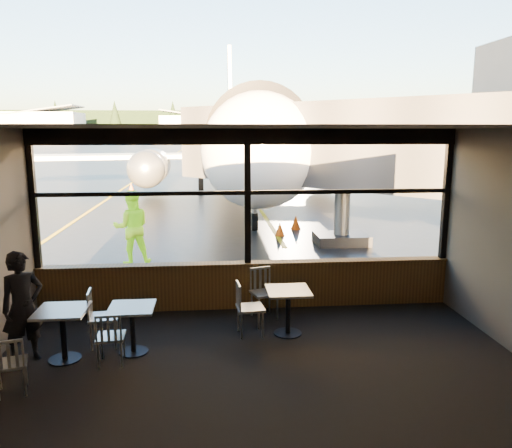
{
  "coord_description": "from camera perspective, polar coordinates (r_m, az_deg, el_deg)",
  "views": [
    {
      "loc": [
        -0.7,
        -9.41,
        3.45
      ],
      "look_at": [
        0.26,
        1.0,
        1.5
      ],
      "focal_mm": 35.0,
      "sensor_mm": 36.0,
      "label": 1
    }
  ],
  "objects": [
    {
      "name": "chair_mid_s",
      "position": [
        7.93,
        -16.26,
        -12.32
      ],
      "size": [
        0.49,
        0.49,
        0.85
      ],
      "primitive_type": null,
      "rotation": [
        0.0,
        0.0,
        0.06
      ],
      "color": "#B1AC9F",
      "rests_on": "carpet_floor"
    },
    {
      "name": "chair_left_s",
      "position": [
        7.59,
        -26.21,
        -14.17
      ],
      "size": [
        0.56,
        0.56,
        0.83
      ],
      "primitive_type": null,
      "rotation": [
        0.0,
        0.0,
        0.29
      ],
      "color": "beige",
      "rests_on": "carpet_floor"
    },
    {
      "name": "hangar_left",
      "position": [
        201.7,
        -25.76,
        10.14
      ],
      "size": [
        45.0,
        18.0,
        11.0
      ],
      "primitive_type": null,
      "color": "silver",
      "rests_on": "ground_plane"
    },
    {
      "name": "window_transom",
      "position": [
        9.51,
        -0.99,
        3.61
      ],
      "size": [
        8.0,
        0.1,
        0.08
      ],
      "primitive_type": "cube",
      "color": "black",
      "rests_on": "ground"
    },
    {
      "name": "cafe_table_mid",
      "position": [
        8.23,
        -13.91,
        -11.66
      ],
      "size": [
        0.7,
        0.7,
        0.76
      ],
      "primitive_type": null,
      "color": "gray",
      "rests_on": "carpet_floor"
    },
    {
      "name": "chair_mid_w",
      "position": [
        8.58,
        -17.0,
        -10.21
      ],
      "size": [
        0.57,
        0.57,
        0.95
      ],
      "primitive_type": null,
      "rotation": [
        0.0,
        0.0,
        -1.47
      ],
      "color": "#BAB4A8",
      "rests_on": "carpet_floor"
    },
    {
      "name": "airliner",
      "position": [
        28.84,
        -2.06,
        14.12
      ],
      "size": [
        28.81,
        34.48,
        10.47
      ],
      "primitive_type": null,
      "rotation": [
        0.0,
        0.0,
        -0.01
      ],
      "color": "white",
      "rests_on": "ground_plane"
    },
    {
      "name": "fuel_tank_a",
      "position": [
        193.64,
        -14.16,
        10.13
      ],
      "size": [
        8.0,
        8.0,
        6.0
      ],
      "primitive_type": "cylinder",
      "color": "silver",
      "rests_on": "ground_plane"
    },
    {
      "name": "fuel_tank_c",
      "position": [
        191.64,
        -8.15,
        10.34
      ],
      "size": [
        8.0,
        8.0,
        6.0
      ],
      "primitive_type": "cylinder",
      "color": "silver",
      "rests_on": "ground_plane"
    },
    {
      "name": "chair_near_w",
      "position": [
        8.63,
        -0.65,
        -9.63
      ],
      "size": [
        0.56,
        0.56,
        0.94
      ],
      "primitive_type": null,
      "rotation": [
        0.0,
        0.0,
        -1.47
      ],
      "color": "#AEA89D",
      "rests_on": "carpet_floor"
    },
    {
      "name": "cone_extra",
      "position": [
        16.67,
        2.75,
        -0.58
      ],
      "size": [
        0.33,
        0.33,
        0.46
      ],
      "primitive_type": "cone",
      "color": "#EB5A07",
      "rests_on": "ground_plane"
    },
    {
      "name": "passenger",
      "position": [
        8.34,
        -25.11,
        -8.6
      ],
      "size": [
        0.74,
        0.71,
        1.71
      ],
      "primitive_type": "imported",
      "rotation": [
        0.0,
        0.0,
        0.67
      ],
      "color": "black",
      "rests_on": "carpet_floor"
    },
    {
      "name": "window_header",
      "position": [
        9.44,
        -1.01,
        9.95
      ],
      "size": [
        8.0,
        0.18,
        0.3
      ],
      "primitive_type": "cube",
      "color": "black",
      "rests_on": "ground"
    },
    {
      "name": "cone_wing",
      "position": [
        30.06,
        -14.08,
        4.1
      ],
      "size": [
        0.32,
        0.32,
        0.45
      ],
      "primitive_type": "cone",
      "color": "#F34907",
      "rests_on": "ground_plane"
    },
    {
      "name": "ceiling",
      "position": [
        6.45,
        0.99,
        11.0
      ],
      "size": [
        8.0,
        6.0,
        0.04
      ],
      "primitive_type": "cube",
      "color": "#38332D",
      "rests_on": "ground"
    },
    {
      "name": "mullion_right",
      "position": [
        10.57,
        20.93,
        3.07
      ],
      "size": [
        0.12,
        0.12,
        2.6
      ],
      "primitive_type": "cube",
      "color": "black",
      "rests_on": "ground"
    },
    {
      "name": "mullion_left",
      "position": [
        10.04,
        -24.12,
        2.48
      ],
      "size": [
        0.12,
        0.12,
        2.6
      ],
      "primitive_type": "cube",
      "color": "black",
      "rests_on": "ground"
    },
    {
      "name": "cafe_table_left",
      "position": [
        8.28,
        -21.15,
        -11.75
      ],
      "size": [
        0.74,
        0.74,
        0.81
      ],
      "primitive_type": null,
      "color": "gray",
      "rests_on": "carpet_floor"
    },
    {
      "name": "hangar_mid",
      "position": [
        194.42,
        -5.12,
        11.0
      ],
      "size": [
        38.0,
        15.0,
        10.0
      ],
      "primitive_type": null,
      "color": "silver",
      "rests_on": "ground_plane"
    },
    {
      "name": "mullion_centre",
      "position": [
        9.52,
        -0.99,
        3.02
      ],
      "size": [
        0.12,
        0.12,
        2.6
      ],
      "primitive_type": "cube",
      "color": "black",
      "rests_on": "ground"
    },
    {
      "name": "cone_nose",
      "position": [
        17.82,
        4.57,
        0.2
      ],
      "size": [
        0.36,
        0.36,
        0.5
      ],
      "primitive_type": "cone",
      "color": "orange",
      "rests_on": "ground_plane"
    },
    {
      "name": "fuel_tank_b",
      "position": [
        192.38,
        -11.17,
        10.25
      ],
      "size": [
        8.0,
        8.0,
        6.0
      ],
      "primitive_type": "cylinder",
      "color": "silver",
      "rests_on": "ground_plane"
    },
    {
      "name": "hangar_right",
      "position": [
        197.01,
        12.96,
        11.06
      ],
      "size": [
        50.0,
        20.0,
        12.0
      ],
      "primitive_type": null,
      "color": "silver",
      "rests_on": "ground_plane"
    },
    {
      "name": "jet_bridge",
      "position": [
        15.54,
        10.92,
        7.19
      ],
      "size": [
        9.69,
        11.85,
        5.17
      ],
      "primitive_type": null,
      "color": "#2A2A2C",
      "rests_on": "ground_plane"
    },
    {
      "name": "treeline",
      "position": [
        219.43,
        -5.15,
        11.21
      ],
      "size": [
        360.0,
        3.0,
        12.0
      ],
      "primitive_type": "cube",
      "color": "black",
      "rests_on": "ground_plane"
    },
    {
      "name": "ground_crew",
      "position": [
        13.43,
        -14.02,
        -0.37
      ],
      "size": [
        1.08,
        0.92,
        1.95
      ],
      "primitive_type": "imported",
      "rotation": [
        0.0,
        0.0,
        3.35
      ],
      "color": "#BFF219",
      "rests_on": "ground_plane"
    },
    {
      "name": "ground_plane",
      "position": [
        129.46,
        -4.98,
        9.02
      ],
      "size": [
        520.0,
        520.0,
        0.0
      ],
      "primitive_type": "plane",
      "color": "black",
      "rests_on": "ground"
    },
    {
      "name": "wall_back",
      "position": [
        3.88,
        5.89,
        -15.54
      ],
      "size": [
        8.0,
        0.04,
        3.5
      ],
      "primitive_type": "cube",
      "color": "#4F483F",
      "rests_on": "ground"
    },
    {
      "name": "chair_near_n",
      "position": [
        9.37,
        0.97,
        -7.97
      ],
      "size": [
        0.64,
        0.64,
        0.94
      ],
      "primitive_type": null,
      "rotation": [
        0.0,
        0.0,
        3.44
      ],
      "color": "#BBB7A9",
      "rests_on": "carpet_floor"
    },
    {
      "name": "cafe_table_near",
      "position": [
        8.68,
        3.68,
        -10.02
      ],
      "size": [
        0.73,
        0.73,
        0.8
      ],
      "primitive_type": null,
      "color": "gray",
      "rests_on": "carpet_floor"
    },
    {
      "name": "window_sill",
      "position": [
        9.9,
        -0.95,
        -7.07
      ],
      "size": [
        8.0,
        0.28,
        0.9
      ],
      "primitive_type": "cube",
      "color": "#543819",
      "rests_on": "ground"
    },
    {
      "name": "carpet_floor",
      "position": [
        7.31,
        0.9,
        -17.52
      ],
      "size": [
        8.0,
        6.0,
        0.01
      ],
      "primitive_type": "cube",
      "color": "black",
      "rests_on": "ground"
    }
  ]
}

